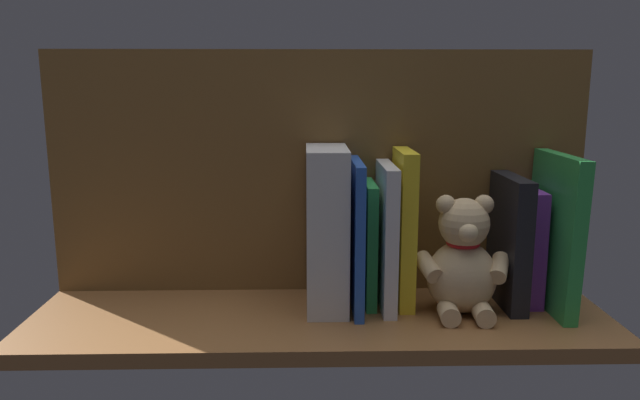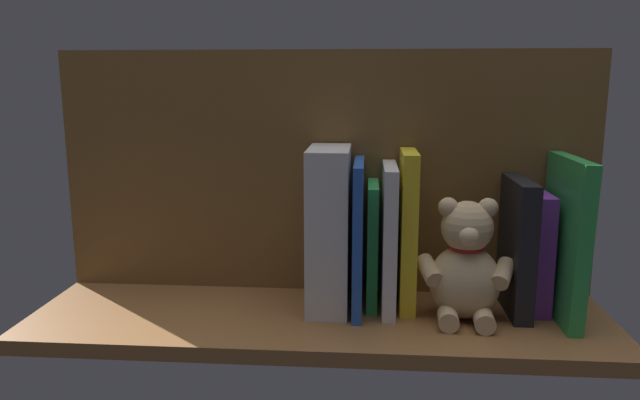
# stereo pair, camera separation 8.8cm
# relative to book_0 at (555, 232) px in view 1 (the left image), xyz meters

# --- Properties ---
(ground_plane) EXTENTS (0.86, 0.27, 0.02)m
(ground_plane) POSITION_rel_book_0_xyz_m (0.36, 0.02, -0.13)
(ground_plane) COLOR brown
(shelf_back_panel) EXTENTS (0.86, 0.02, 0.39)m
(shelf_back_panel) POSITION_rel_book_0_xyz_m (0.36, -0.09, 0.08)
(shelf_back_panel) COLOR brown
(shelf_back_panel) RESTS_ON ground_plane
(book_0) EXTENTS (0.03, 0.17, 0.24)m
(book_0) POSITION_rel_book_0_xyz_m (0.00, 0.00, 0.00)
(book_0) COLOR green
(book_0) RESTS_ON ground_plane
(book_1) EXTENTS (0.03, 0.11, 0.18)m
(book_1) POSITION_rel_book_0_xyz_m (0.03, -0.03, -0.03)
(book_1) COLOR purple
(book_1) RESTS_ON ground_plane
(book_2) EXTENTS (0.03, 0.13, 0.20)m
(book_2) POSITION_rel_book_0_xyz_m (0.06, -0.02, -0.02)
(book_2) COLOR black
(book_2) RESTS_ON ground_plane
(teddy_bear) EXTENTS (0.15, 0.12, 0.18)m
(teddy_bear) POSITION_rel_book_0_xyz_m (0.14, 0.02, -0.04)
(teddy_bear) COLOR #D1B284
(teddy_bear) RESTS_ON ground_plane
(book_3) EXTENTS (0.02, 0.11, 0.24)m
(book_3) POSITION_rel_book_0_xyz_m (0.23, -0.03, 0.00)
(book_3) COLOR yellow
(book_3) RESTS_ON ground_plane
(book_4) EXTENTS (0.02, 0.14, 0.22)m
(book_4) POSITION_rel_book_0_xyz_m (0.25, -0.02, -0.01)
(book_4) COLOR silver
(book_4) RESTS_ON ground_plane
(book_5) EXTENTS (0.02, 0.11, 0.19)m
(book_5) POSITION_rel_book_0_xyz_m (0.28, -0.03, -0.02)
(book_5) COLOR green
(book_5) RESTS_ON ground_plane
(book_6) EXTENTS (0.01, 0.15, 0.23)m
(book_6) POSITION_rel_book_0_xyz_m (0.30, -0.01, -0.01)
(book_6) COLOR blue
(book_6) RESTS_ON ground_plane
(dictionary_thick_white) EXTENTS (0.06, 0.14, 0.25)m
(dictionary_thick_white) POSITION_rel_book_0_xyz_m (0.35, -0.01, 0.00)
(dictionary_thick_white) COLOR silver
(dictionary_thick_white) RESTS_ON ground_plane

